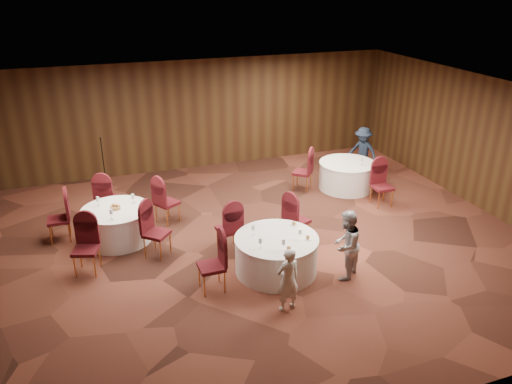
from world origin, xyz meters
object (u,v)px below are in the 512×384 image
object	(u,v)px
man_c	(363,151)
table_left	(117,224)
woman_a	(288,280)
table_right	(347,175)
mic_stand	(105,175)
woman_b	(346,245)
table_main	(276,254)

from	to	relation	value
man_c	table_left	bearing A→B (deg)	-107.97
woman_a	man_c	world-z (taller)	man_c
table_right	mic_stand	bearing A→B (deg)	161.51
table_right	man_c	bearing A→B (deg)	39.59
woman_b	woman_a	bearing A→B (deg)	-17.72
table_right	mic_stand	size ratio (longest dim) A/B	1.03
table_right	woman_b	size ratio (longest dim) A/B	1.09
table_left	mic_stand	xyz separation A→B (m)	(-0.04, 2.95, 0.04)
mic_stand	table_left	bearing A→B (deg)	-89.14
table_left	woman_a	xyz separation A→B (m)	(2.53, -3.55, 0.22)
table_left	man_c	size ratio (longest dim) A/B	1.05
table_left	mic_stand	size ratio (longest dim) A/B	1.02
table_main	mic_stand	world-z (taller)	mic_stand
mic_stand	woman_a	world-z (taller)	mic_stand
woman_a	man_c	xyz separation A→B (m)	(4.52, 5.18, 0.11)
table_main	man_c	world-z (taller)	man_c
table_main	man_c	bearing A→B (deg)	43.17
table_left	mic_stand	bearing A→B (deg)	90.86
table_main	woman_a	size ratio (longest dim) A/B	1.36
table_right	mic_stand	xyz separation A→B (m)	(-6.19, 2.07, 0.04)
woman_b	man_c	bearing A→B (deg)	-163.28
table_left	woman_a	distance (m)	4.37
table_left	table_right	world-z (taller)	same
woman_a	woman_b	size ratio (longest dim) A/B	0.86
mic_stand	woman_a	size ratio (longest dim) A/B	1.22
table_left	table_right	xyz separation A→B (m)	(6.15, 0.88, -0.00)
table_left	man_c	bearing A→B (deg)	13.02
table_left	mic_stand	distance (m)	2.95
table_main	table_left	size ratio (longest dim) A/B	1.09
woman_a	woman_b	bearing A→B (deg)	-168.75
mic_stand	man_c	distance (m)	7.23
woman_a	mic_stand	bearing A→B (deg)	-78.88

